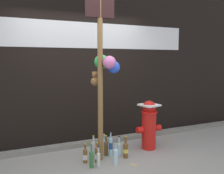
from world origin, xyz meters
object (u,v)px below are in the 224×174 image
object	(u,v)px
bottle_6	(99,158)
bottle_10	(91,158)
bottle_4	(85,155)
bottle_7	(94,148)
fire_hydrant	(149,124)
memorial_post	(103,58)
bottle_9	(104,146)
bottle_5	(97,155)
bottle_8	(116,156)
bottle_3	(126,149)
bottle_1	(119,148)
bottle_0	(111,146)
bottle_2	(106,147)

from	to	relation	value
bottle_6	bottle_10	size ratio (longest dim) A/B	0.82
bottle_4	bottle_7	distance (m)	0.28
fire_hydrant	bottle_6	distance (m)	1.21
memorial_post	bottle_9	xyz separation A→B (m)	(0.11, 0.24, -1.50)
bottle_9	bottle_10	world-z (taller)	bottle_10
bottle_6	bottle_5	bearing A→B (deg)	76.66
bottle_5	bottle_9	size ratio (longest dim) A/B	0.98
memorial_post	bottle_9	world-z (taller)	memorial_post
bottle_7	bottle_8	world-z (taller)	bottle_7
bottle_9	bottle_10	size ratio (longest dim) A/B	0.87
bottle_3	bottle_10	xyz separation A→B (m)	(-0.64, -0.13, 0.00)
bottle_1	bottle_6	bearing A→B (deg)	-148.65
bottle_0	bottle_3	size ratio (longest dim) A/B	1.15
bottle_2	bottle_9	size ratio (longest dim) A/B	1.03
fire_hydrant	bottle_2	bearing A→B (deg)	178.54
bottle_6	bottle_3	bearing A→B (deg)	14.18
bottle_5	bottle_8	size ratio (longest dim) A/B	0.98
bottle_10	bottle_9	bearing A→B (deg)	50.19
bottle_2	bottle_7	world-z (taller)	bottle_7
bottle_7	bottle_9	xyz separation A→B (m)	(0.23, 0.10, -0.03)
bottle_2	bottle_3	bearing A→B (deg)	-43.27
bottle_7	bottle_10	distance (m)	0.43
bottle_0	bottle_8	distance (m)	0.35
bottle_2	bottle_7	distance (m)	0.21
bottle_2	bottle_10	size ratio (longest dim) A/B	0.89
memorial_post	bottle_0	world-z (taller)	memorial_post
fire_hydrant	bottle_0	size ratio (longest dim) A/B	2.10
bottle_1	bottle_10	xyz separation A→B (m)	(-0.60, -0.29, 0.02)
memorial_post	fire_hydrant	bearing A→B (deg)	5.65
bottle_5	bottle_6	world-z (taller)	bottle_5
bottle_2	bottle_5	distance (m)	0.33
bottle_2	bottle_9	world-z (taller)	bottle_2
bottle_3	bottle_6	xyz separation A→B (m)	(-0.53, -0.13, -0.02)
bottle_2	bottle_9	distance (m)	0.13
bottle_0	bottle_7	size ratio (longest dim) A/B	1.17
bottle_2	bottle_4	distance (m)	0.45
bottle_2	bottle_3	world-z (taller)	bottle_3
bottle_9	bottle_10	distance (m)	0.64
bottle_0	bottle_4	size ratio (longest dim) A/B	1.34
memorial_post	bottle_10	world-z (taller)	memorial_post
bottle_9	bottle_4	bearing A→B (deg)	-147.08
bottle_9	bottle_10	bearing A→B (deg)	-129.81
bottle_0	bottle_2	xyz separation A→B (m)	(-0.05, 0.08, -0.04)
bottle_0	bottle_3	distance (m)	0.26
bottle_2	bottle_1	bearing A→B (deg)	-18.83
bottle_3	bottle_10	distance (m)	0.65
fire_hydrant	memorial_post	bearing A→B (deg)	-174.35
fire_hydrant	bottle_8	xyz separation A→B (m)	(-0.84, -0.39, -0.32)
fire_hydrant	bottle_3	distance (m)	0.69
bottle_0	bottle_2	world-z (taller)	bottle_0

